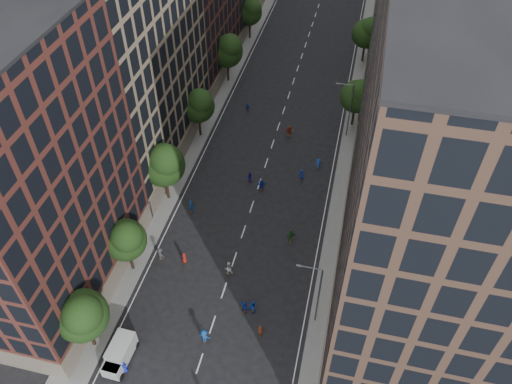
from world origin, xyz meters
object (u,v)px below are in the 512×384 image
(streetlamp_near, at_px, (317,293))
(cargo_van, at_px, (120,354))
(skater_0, at_px, (124,367))
(streetlamp_far, at_px, (349,108))
(skater_2, at_px, (253,306))

(streetlamp_near, relative_size, cargo_van, 2.03)
(cargo_van, height_order, skater_0, cargo_van)
(streetlamp_near, height_order, skater_0, streetlamp_near)
(streetlamp_far, height_order, cargo_van, streetlamp_far)
(skater_0, bearing_deg, streetlamp_far, -122.29)
(skater_2, bearing_deg, skater_0, 63.29)
(streetlamp_far, xyz_separation_m, cargo_van, (-18.16, -41.90, -3.94))
(streetlamp_far, height_order, skater_0, streetlamp_far)
(skater_2, bearing_deg, cargo_van, 57.87)
(streetlamp_near, xyz_separation_m, streetlamp_far, (0.00, 33.00, 0.00))
(cargo_van, distance_m, skater_0, 1.42)
(cargo_van, bearing_deg, streetlamp_near, 28.17)
(cargo_van, xyz_separation_m, skater_0, (0.84, -1.08, -0.38))
(streetlamp_far, bearing_deg, streetlamp_near, -90.00)
(streetlamp_far, xyz_separation_m, skater_0, (-17.32, -42.98, -4.32))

